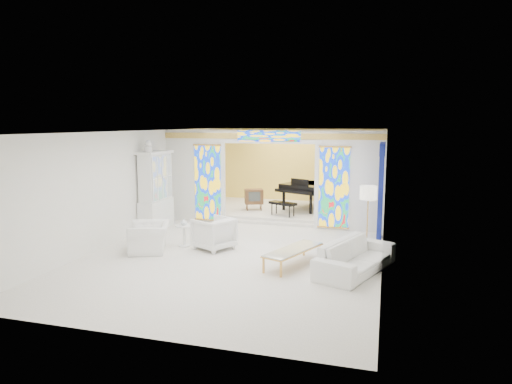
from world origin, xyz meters
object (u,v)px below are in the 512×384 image
(china_cabinet, at_px, (156,191))
(tv_console, at_px, (254,197))
(coffee_table, at_px, (293,250))
(grand_piano, at_px, (313,188))
(sofa, at_px, (356,257))
(armchair_left, at_px, (150,237))
(armchair_right, at_px, (214,233))

(china_cabinet, bearing_deg, tv_console, 51.00)
(coffee_table, relative_size, grand_piano, 0.63)
(coffee_table, xyz_separation_m, tv_console, (-2.48, 5.33, 0.29))
(tv_console, bearing_deg, china_cabinet, -151.11)
(sofa, bearing_deg, china_cabinet, 88.58)
(armchair_left, relative_size, armchair_right, 1.22)
(coffee_table, distance_m, grand_piano, 6.13)
(armchair_left, relative_size, coffee_table, 0.59)
(armchair_left, distance_m, coffee_table, 3.74)
(armchair_right, relative_size, grand_piano, 0.31)
(coffee_table, bearing_deg, armchair_right, 159.98)
(armchair_right, height_order, tv_console, tv_console)
(armchair_right, bearing_deg, china_cabinet, -96.41)
(china_cabinet, distance_m, grand_piano, 5.58)
(grand_piano, height_order, tv_console, grand_piano)
(grand_piano, relative_size, tv_console, 3.94)
(armchair_left, bearing_deg, china_cabinet, -179.02)
(grand_piano, bearing_deg, armchair_right, -84.48)
(armchair_right, xyz_separation_m, sofa, (3.64, -0.88, -0.07))
(armchair_left, xyz_separation_m, armchair_right, (1.49, 0.64, 0.05))
(china_cabinet, relative_size, armchair_right, 3.02)
(armchair_left, bearing_deg, tv_console, 143.14)
(armchair_left, height_order, coffee_table, armchair_left)
(sofa, bearing_deg, grand_piano, 38.23)
(sofa, relative_size, tv_console, 3.16)
(grand_piano, bearing_deg, tv_console, -135.38)
(armchair_left, xyz_separation_m, coffee_table, (3.73, -0.17, 0.01))
(armchair_left, bearing_deg, sofa, 64.14)
(sofa, xyz_separation_m, tv_console, (-3.87, 5.39, 0.31))
(china_cabinet, xyz_separation_m, grand_piano, (4.27, 3.58, -0.22))
(grand_piano, distance_m, tv_console, 2.14)
(china_cabinet, height_order, coffee_table, china_cabinet)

